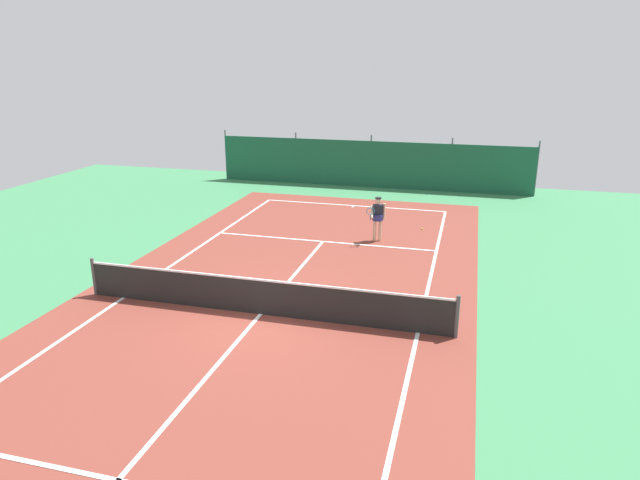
{
  "coord_description": "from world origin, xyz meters",
  "views": [
    {
      "loc": [
        5.05,
        -12.71,
        6.44
      ],
      "look_at": [
        0.57,
        3.88,
        0.9
      ],
      "focal_mm": 31.76,
      "sensor_mm": 36.0,
      "label": 1
    }
  ],
  "objects": [
    {
      "name": "ground_plane",
      "position": [
        0.0,
        0.0,
        0.0
      ],
      "size": [
        36.0,
        36.0,
        0.0
      ],
      "primitive_type": "plane",
      "color": "#387A4C"
    },
    {
      "name": "back_fence",
      "position": [
        -0.0,
        16.5,
        0.67
      ],
      "size": [
        16.3,
        0.98,
        2.7
      ],
      "color": "#195138",
      "rests_on": "ground"
    },
    {
      "name": "tennis_player",
      "position": [
        1.89,
        7.04,
        0.96
      ],
      "size": [
        0.62,
        0.81,
        1.64
      ],
      "rotation": [
        0.0,
        0.0,
        3.35
      ],
      "color": "#D8AD8C",
      "rests_on": "ground"
    },
    {
      "name": "parked_car",
      "position": [
        -3.18,
        18.54,
        0.84
      ],
      "size": [
        2.39,
        4.38,
        1.68
      ],
      "rotation": [
        0.0,
        0.0,
        -0.12
      ],
      "color": "black",
      "rests_on": "ground"
    },
    {
      "name": "court_surface",
      "position": [
        0.0,
        0.0,
        0.0
      ],
      "size": [
        11.02,
        26.6,
        0.01
      ],
      "color": "brown",
      "rests_on": "ground"
    },
    {
      "name": "tennis_net",
      "position": [
        0.0,
        0.0,
        0.51
      ],
      "size": [
        10.12,
        0.1,
        1.1
      ],
      "color": "black",
      "rests_on": "ground"
    },
    {
      "name": "tennis_ball_near_player",
      "position": [
        3.38,
        8.92,
        0.03
      ],
      "size": [
        0.07,
        0.07,
        0.07
      ],
      "primitive_type": "sphere",
      "color": "#CCDB33",
      "rests_on": "ground"
    }
  ]
}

